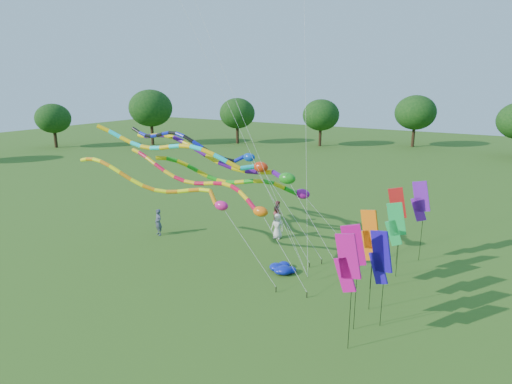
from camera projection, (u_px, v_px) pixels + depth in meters
The scene contains 20 objects.
ground at pixel (227, 302), 20.91m from camera, with size 160.00×160.00×0.00m, color #2C5516.
tree_ring at pixel (273, 199), 18.66m from camera, with size 119.45×116.65×9.49m.
tube_kite_red at pixel (208, 186), 25.05m from camera, with size 13.90×2.50×6.60m.
tube_kite_orange at pixel (164, 186), 23.97m from camera, with size 13.30×1.51×6.54m.
tube_kite_purple at pixel (222, 158), 26.24m from camera, with size 15.93×1.53×7.70m.
tube_kite_blue at pixel (199, 146), 26.27m from camera, with size 13.07×1.22×7.97m.
tube_kite_cyan at pixel (196, 153), 25.79m from camera, with size 14.32×3.37×8.21m.
tube_kite_green at pixel (250, 182), 27.35m from camera, with size 12.19×3.82×6.16m.
banner_pole_violet at pixel (420, 201), 24.94m from camera, with size 1.16×0.15×4.92m.
banner_pole_magenta_b at pixel (347, 263), 16.49m from camera, with size 1.16×0.15×4.93m.
banner_pole_red at pixel (396, 208), 24.38m from camera, with size 1.15×0.31×4.69m.
banner_pole_blue_b at pixel (380, 258), 18.27m from camera, with size 1.14×0.40×4.42m.
banner_pole_magenta_a at pixel (352, 252), 17.80m from camera, with size 1.14×0.39×4.83m.
banner_pole_blue_a at pixel (370, 234), 21.63m from camera, with size 1.13×0.43×4.20m.
banner_pole_orange at pixel (370, 235), 19.49m from camera, with size 1.13×0.44×4.91m.
banner_pole_green at pixel (395, 224), 22.96m from camera, with size 1.16×0.27×4.27m.
blue_nylon_heap at pixel (287, 267), 24.28m from camera, with size 1.40×1.63×0.57m.
person_a at pixel (277, 226), 29.12m from camera, with size 0.86×0.56×1.75m, color silver.
person_b at pixel (158, 222), 29.72m from camera, with size 0.68×0.45×1.86m, color #43485E.
person_c at pixel (278, 212), 32.10m from camera, with size 0.86×0.67×1.78m, color maroon.
Camera 1 is at (10.94, -15.42, 10.52)m, focal length 30.00 mm.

